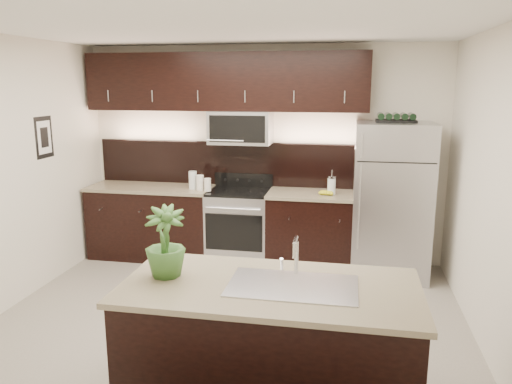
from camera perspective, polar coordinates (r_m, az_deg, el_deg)
ground at (r=4.89m, az=-3.38°, el=-14.87°), size 4.50×4.50×0.00m
room_walls at (r=4.38m, az=-5.19°, el=5.20°), size 4.52×4.02×2.71m
counter_run at (r=6.35m, az=-3.72°, el=-3.82°), size 3.51×0.65×0.94m
upper_fixtures at (r=6.24m, az=-3.36°, el=11.44°), size 3.49×0.40×1.66m
island at (r=3.54m, az=1.54°, el=-17.52°), size 1.96×0.96×0.94m
sink_faucet at (r=3.32m, az=4.22°, el=-10.38°), size 0.84×0.50×0.28m
refrigerator at (r=6.02m, az=15.19°, el=-0.91°), size 0.87×0.78×1.80m
wine_rack at (r=5.88m, az=15.71°, el=8.15°), size 0.45×0.28×0.10m
plant at (r=3.45m, az=-10.35°, el=-5.62°), size 0.35×0.35×0.49m
canisters at (r=6.21m, az=-6.61°, el=1.16°), size 0.31×0.19×0.22m
french_press at (r=5.98m, az=8.62°, el=0.74°), size 0.10×0.10×0.29m
bananas at (r=5.97m, az=7.59°, el=-0.03°), size 0.20×0.17×0.06m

